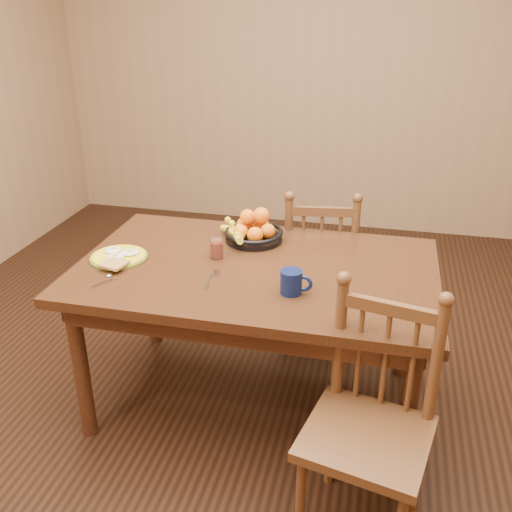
% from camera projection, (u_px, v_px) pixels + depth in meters
% --- Properties ---
extents(room, '(4.52, 5.02, 2.72)m').
position_uv_depth(room, '(256.00, 133.00, 2.30)').
color(room, black).
rests_on(room, ground).
extents(dining_table, '(1.60, 1.00, 0.75)m').
position_uv_depth(dining_table, '(256.00, 283.00, 2.59)').
color(dining_table, black).
rests_on(dining_table, ground).
extents(chair_far, '(0.47, 0.46, 0.93)m').
position_uv_depth(chair_far, '(319.00, 269.00, 3.21)').
color(chair_far, '#492716').
rests_on(chair_far, ground).
extents(chair_near, '(0.51, 0.49, 0.95)m').
position_uv_depth(chair_near, '(370.00, 426.00, 2.03)').
color(chair_near, '#492716').
rests_on(chair_near, ground).
extents(breakfast_plate, '(0.26, 0.30, 0.04)m').
position_uv_depth(breakfast_plate, '(119.00, 257.00, 2.62)').
color(breakfast_plate, '#59601E').
rests_on(breakfast_plate, dining_table).
extents(fork, '(0.05, 0.18, 0.00)m').
position_uv_depth(fork, '(211.00, 278.00, 2.44)').
color(fork, silver).
rests_on(fork, dining_table).
extents(spoon, '(0.07, 0.15, 0.01)m').
position_uv_depth(spoon, '(107.00, 277.00, 2.45)').
color(spoon, silver).
rests_on(spoon, dining_table).
extents(coffee_mug, '(0.13, 0.09, 0.10)m').
position_uv_depth(coffee_mug, '(292.00, 282.00, 2.31)').
color(coffee_mug, '#0A1437').
rests_on(coffee_mug, dining_table).
extents(juice_glass, '(0.06, 0.06, 0.09)m').
position_uv_depth(juice_glass, '(217.00, 249.00, 2.62)').
color(juice_glass, silver).
rests_on(juice_glass, dining_table).
extents(fruit_bowl, '(0.32, 0.32, 0.17)m').
position_uv_depth(fruit_bowl, '(252.00, 231.00, 2.80)').
color(fruit_bowl, black).
rests_on(fruit_bowl, dining_table).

